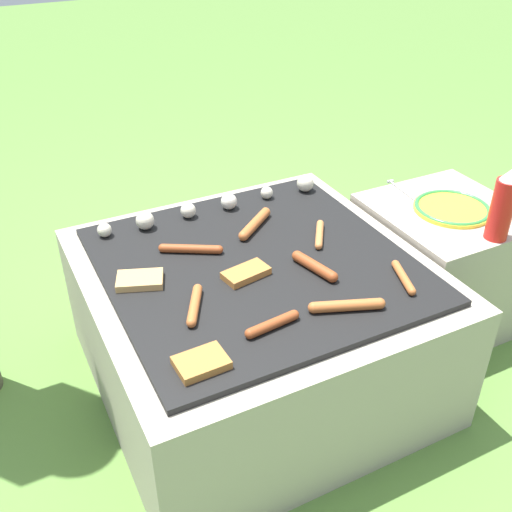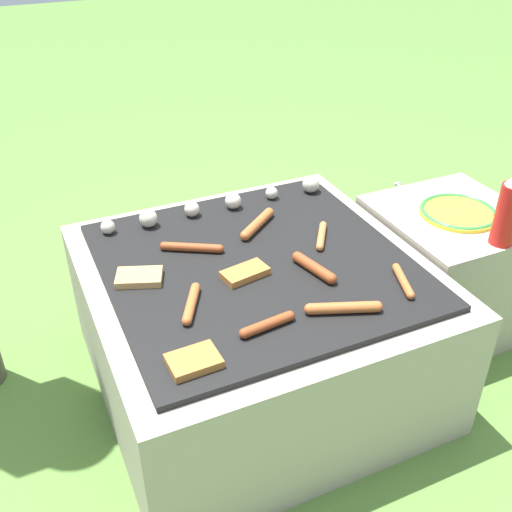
{
  "view_description": "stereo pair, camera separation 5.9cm",
  "coord_description": "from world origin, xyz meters",
  "px_view_note": "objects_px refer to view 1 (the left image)",
  "views": [
    {
      "loc": [
        -0.64,
        -1.26,
        1.37
      ],
      "look_at": [
        0.0,
        0.0,
        0.46
      ],
      "focal_mm": 42.0,
      "sensor_mm": 36.0,
      "label": 1
    },
    {
      "loc": [
        -0.59,
        -1.29,
        1.37
      ],
      "look_at": [
        0.0,
        0.0,
        0.46
      ],
      "focal_mm": 42.0,
      "sensor_mm": 36.0,
      "label": 2
    }
  ],
  "objects_px": {
    "fork_utensil": "(401,190)",
    "plate_colorful": "(452,208)",
    "condiment_bottle": "(502,206)",
    "sausage_front_center": "(319,234)"
  },
  "relations": [
    {
      "from": "plate_colorful",
      "to": "condiment_bottle",
      "type": "bearing_deg",
      "value": -91.12
    },
    {
      "from": "sausage_front_center",
      "to": "plate_colorful",
      "type": "height_order",
      "value": "sausage_front_center"
    },
    {
      "from": "fork_utensil",
      "to": "plate_colorful",
      "type": "bearing_deg",
      "value": -73.79
    },
    {
      "from": "condiment_bottle",
      "to": "fork_utensil",
      "type": "distance_m",
      "value": 0.4
    },
    {
      "from": "sausage_front_center",
      "to": "fork_utensil",
      "type": "bearing_deg",
      "value": 18.39
    },
    {
      "from": "condiment_bottle",
      "to": "fork_utensil",
      "type": "height_order",
      "value": "condiment_bottle"
    },
    {
      "from": "sausage_front_center",
      "to": "fork_utensil",
      "type": "xyz_separation_m",
      "value": [
        0.42,
        0.14,
        -0.01
      ]
    },
    {
      "from": "plate_colorful",
      "to": "fork_utensil",
      "type": "height_order",
      "value": "plate_colorful"
    },
    {
      "from": "condiment_bottle",
      "to": "sausage_front_center",
      "type": "bearing_deg",
      "value": 153.14
    },
    {
      "from": "sausage_front_center",
      "to": "condiment_bottle",
      "type": "height_order",
      "value": "condiment_bottle"
    }
  ]
}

